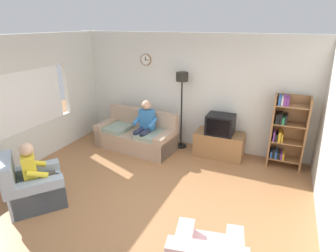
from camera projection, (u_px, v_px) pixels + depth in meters
name	position (u px, v px, depth m)	size (l,w,h in m)	color
ground_plane	(140.00, 200.00, 4.77)	(12.00, 12.00, 0.00)	#9E6B42
back_wall_assembly	(191.00, 91.00, 6.56)	(6.20, 0.17, 2.70)	silver
left_wall_assembly	(11.00, 107.00, 5.38)	(0.12, 5.80, 2.70)	silver
couch	(137.00, 136.00, 6.67)	(1.96, 1.03, 0.90)	tan
tv_stand	(219.00, 144.00, 6.28)	(1.10, 0.56, 0.56)	olive
tv	(220.00, 124.00, 6.08)	(0.60, 0.49, 0.44)	black
bookshelf	(286.00, 131.00, 5.65)	(0.68, 0.36, 1.55)	olive
floor_lamp	(182.00, 90.00, 6.31)	(0.28, 0.28, 1.85)	black
armchair_near_window	(34.00, 188.00, 4.61)	(1.18, 1.19, 0.90)	#9EADBC
person_on_couch	(145.00, 124.00, 6.33)	(0.54, 0.56, 1.24)	#3372B2
person_in_left_armchair	(36.00, 170.00, 4.53)	(0.63, 0.64, 1.12)	yellow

